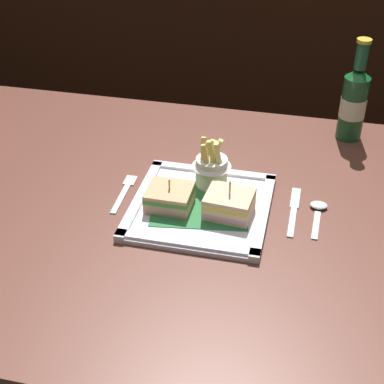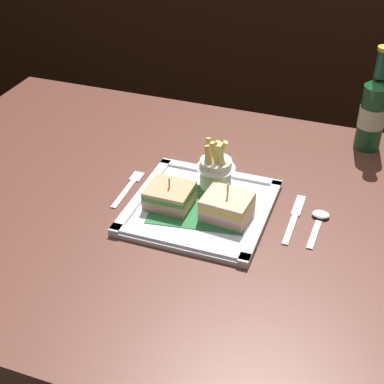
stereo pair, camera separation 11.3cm
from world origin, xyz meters
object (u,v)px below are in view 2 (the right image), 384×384
(sandwich_half_right, at_px, (227,207))
(fork, at_px, (129,187))
(spoon, at_px, (319,219))
(dining_table, at_px, (184,246))
(square_plate, at_px, (201,207))
(sandwich_half_left, at_px, (170,196))
(knife, at_px, (295,217))
(fries_cup, at_px, (216,167))
(beer_bottle, at_px, (373,111))

(sandwich_half_right, distance_m, fork, 0.23)
(spoon, bearing_deg, dining_table, -170.09)
(square_plate, height_order, sandwich_half_left, sandwich_half_left)
(sandwich_half_left, distance_m, knife, 0.25)
(dining_table, bearing_deg, sandwich_half_left, -151.65)
(square_plate, height_order, fries_cup, fries_cup)
(beer_bottle, bearing_deg, dining_table, -130.73)
(knife, distance_m, spoon, 0.05)
(dining_table, height_order, knife, knife)
(sandwich_half_left, relative_size, fries_cup, 0.79)
(fries_cup, xyz_separation_m, knife, (0.18, -0.04, -0.05))
(dining_table, distance_m, square_plate, 0.11)
(beer_bottle, relative_size, fork, 1.75)
(dining_table, relative_size, fork, 9.41)
(dining_table, bearing_deg, spoon, 9.91)
(dining_table, bearing_deg, knife, 11.18)
(sandwich_half_left, height_order, sandwich_half_right, sandwich_half_right)
(square_plate, xyz_separation_m, sandwich_half_left, (-0.06, -0.02, 0.02))
(sandwich_half_left, relative_size, knife, 0.53)
(sandwich_half_left, height_order, fries_cup, fries_cup)
(fries_cup, distance_m, beer_bottle, 0.41)
(square_plate, distance_m, knife, 0.19)
(spoon, bearing_deg, beer_bottle, 80.25)
(dining_table, xyz_separation_m, fork, (-0.13, 0.03, 0.10))
(dining_table, xyz_separation_m, sandwich_half_right, (0.09, -0.01, 0.14))
(knife, bearing_deg, sandwich_half_right, -155.52)
(dining_table, distance_m, fries_cup, 0.18)
(sandwich_half_left, distance_m, fork, 0.12)
(sandwich_half_left, xyz_separation_m, beer_bottle, (0.35, 0.39, 0.06))
(dining_table, xyz_separation_m, knife, (0.22, 0.04, 0.10))
(dining_table, relative_size, beer_bottle, 5.38)
(square_plate, bearing_deg, knife, 11.90)
(square_plate, relative_size, sandwich_half_left, 3.09)
(square_plate, distance_m, sandwich_half_right, 0.07)
(fork, relative_size, spoon, 1.16)
(dining_table, height_order, square_plate, square_plate)
(fork, distance_m, spoon, 0.40)
(sandwich_half_right, xyz_separation_m, spoon, (0.17, 0.06, -0.03))
(sandwich_half_left, distance_m, sandwich_half_right, 0.12)
(fork, bearing_deg, square_plate, -7.79)
(dining_table, xyz_separation_m, beer_bottle, (0.32, 0.37, 0.20))
(dining_table, height_order, beer_bottle, beer_bottle)
(beer_bottle, xyz_separation_m, fork, (-0.45, -0.35, -0.09))
(beer_bottle, bearing_deg, knife, -107.42)
(beer_bottle, height_order, knife, beer_bottle)
(fork, height_order, spoon, spoon)
(dining_table, distance_m, fork, 0.17)
(square_plate, xyz_separation_m, fork, (-0.17, 0.02, -0.00))
(fries_cup, height_order, knife, fries_cup)
(dining_table, bearing_deg, fries_cup, 63.41)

